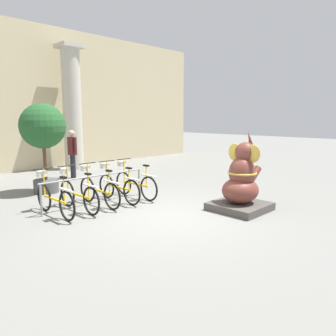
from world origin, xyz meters
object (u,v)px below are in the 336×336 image
object	(u,v)px
bicycle_3	(118,186)
bicycle_4	(135,183)
bicycle_1	(78,194)
person_pedestrian	(72,149)
potted_tree	(43,131)
elephant_statue	(241,184)
bicycle_2	(98,190)
bicycle_0	(54,198)

from	to	relation	value
bicycle_3	bicycle_4	distance (m)	0.59
bicycle_3	bicycle_1	bearing A→B (deg)	-179.46
person_pedestrian	bicycle_3	bearing A→B (deg)	-102.49
potted_tree	bicycle_1	bearing A→B (deg)	-97.62
bicycle_4	elephant_statue	distance (m)	2.97
bicycle_2	bicycle_3	xyz separation A→B (m)	(0.59, -0.02, 0.00)
bicycle_2	potted_tree	world-z (taller)	potted_tree
elephant_statue	potted_tree	xyz separation A→B (m)	(-2.49, 5.13, 1.18)
elephant_statue	bicycle_4	bearing A→B (deg)	110.21
bicycle_0	bicycle_4	xyz separation A→B (m)	(2.38, 0.01, 0.00)
bicycle_3	elephant_statue	world-z (taller)	elephant_statue
bicycle_1	bicycle_3	world-z (taller)	same
bicycle_3	elephant_statue	distance (m)	3.21
bicycle_2	potted_tree	bearing A→B (deg)	96.74
bicycle_4	potted_tree	bearing A→B (deg)	121.97
elephant_statue	person_pedestrian	xyz separation A→B (m)	(-0.77, 6.61, 0.42)
bicycle_4	potted_tree	xyz separation A→B (m)	(-1.47, 2.35, 1.41)
bicycle_2	elephant_statue	xyz separation A→B (m)	(2.21, -2.78, 0.24)
bicycle_3	elephant_statue	xyz separation A→B (m)	(1.62, -2.77, 0.24)
bicycle_4	bicycle_0	bearing A→B (deg)	-179.75
bicycle_0	bicycle_2	world-z (taller)	same
bicycle_3	bicycle_4	bearing A→B (deg)	1.15
bicycle_3	bicycle_4	world-z (taller)	same
bicycle_0	bicycle_2	distance (m)	1.19
bicycle_4	person_pedestrian	world-z (taller)	person_pedestrian
bicycle_0	bicycle_3	distance (m)	1.78
bicycle_1	elephant_statue	distance (m)	3.94
bicycle_1	bicycle_2	bearing A→B (deg)	2.66
bicycle_3	bicycle_4	size ratio (longest dim) A/B	1.00
person_pedestrian	potted_tree	distance (m)	2.39
bicycle_1	person_pedestrian	xyz separation A→B (m)	(2.04, 3.85, 0.65)
bicycle_0	person_pedestrian	xyz separation A→B (m)	(2.63, 3.84, 0.65)
person_pedestrian	bicycle_2	bearing A→B (deg)	-110.71
bicycle_2	elephant_statue	distance (m)	3.56
bicycle_2	bicycle_3	distance (m)	0.60
bicycle_4	person_pedestrian	distance (m)	3.89
bicycle_4	person_pedestrian	xyz separation A→B (m)	(0.26, 3.83, 0.65)
elephant_statue	person_pedestrian	bearing A→B (deg)	96.63
bicycle_0	bicycle_4	bearing A→B (deg)	0.25
bicycle_3	person_pedestrian	size ratio (longest dim) A/B	1.00
elephant_statue	potted_tree	world-z (taller)	potted_tree
bicycle_2	elephant_statue	size ratio (longest dim) A/B	0.92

